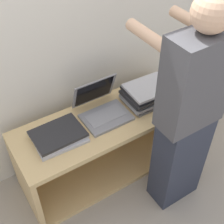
{
  "coord_description": "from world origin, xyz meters",
  "views": [
    {
      "loc": [
        -0.83,
        -1.13,
        2.1
      ],
      "look_at": [
        0.0,
        0.18,
        0.68
      ],
      "focal_mm": 50.0,
      "sensor_mm": 36.0,
      "label": 1
    }
  ],
  "objects_px": {
    "laptop_open": "(102,109)",
    "laptop_stack_right": "(147,94)",
    "laptop_stack_left": "(59,136)",
    "person": "(187,117)"
  },
  "relations": [
    {
      "from": "laptop_stack_left",
      "to": "laptop_stack_right",
      "type": "bearing_deg",
      "value": -0.06
    },
    {
      "from": "person",
      "to": "laptop_stack_right",
      "type": "bearing_deg",
      "value": 82.8
    },
    {
      "from": "laptop_stack_right",
      "to": "person",
      "type": "bearing_deg",
      "value": -97.2
    },
    {
      "from": "laptop_open",
      "to": "laptop_stack_right",
      "type": "relative_size",
      "value": 0.94
    },
    {
      "from": "laptop_open",
      "to": "laptop_stack_right",
      "type": "bearing_deg",
      "value": -8.61
    },
    {
      "from": "laptop_stack_right",
      "to": "person",
      "type": "distance_m",
      "value": 0.49
    },
    {
      "from": "laptop_stack_left",
      "to": "laptop_stack_right",
      "type": "xyz_separation_m",
      "value": [
        0.73,
        -0.0,
        0.04
      ]
    },
    {
      "from": "laptop_stack_left",
      "to": "person",
      "type": "xyz_separation_m",
      "value": [
        0.68,
        -0.46,
        0.19
      ]
    },
    {
      "from": "laptop_open",
      "to": "laptop_stack_right",
      "type": "xyz_separation_m",
      "value": [
        0.36,
        -0.05,
        0.02
      ]
    },
    {
      "from": "laptop_stack_right",
      "to": "laptop_open",
      "type": "bearing_deg",
      "value": 171.39
    }
  ]
}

